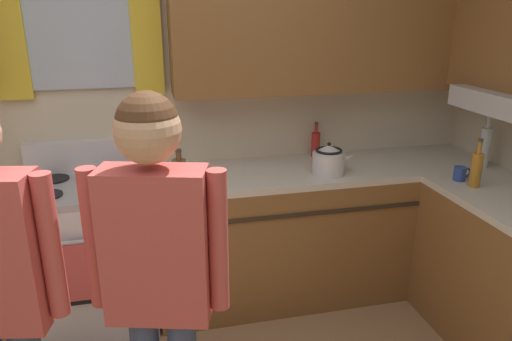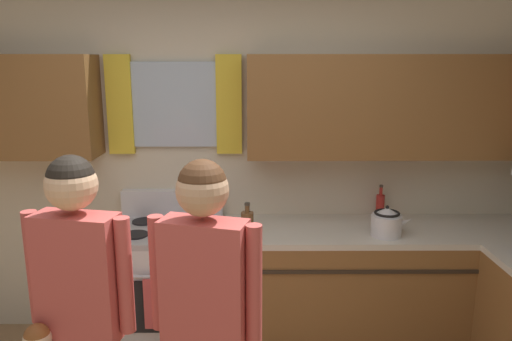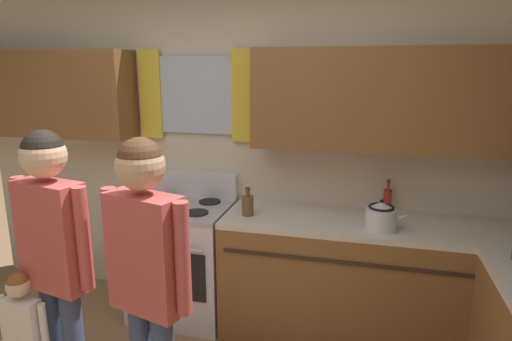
% 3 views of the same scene
% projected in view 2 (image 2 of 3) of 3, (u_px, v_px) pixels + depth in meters
% --- Properties ---
extents(back_wall_unit, '(4.60, 0.42, 2.60)m').
position_uv_depth(back_wall_unit, '(222.00, 140.00, 3.51)').
color(back_wall_unit, beige).
rests_on(back_wall_unit, ground).
extents(kitchen_counter_run, '(2.25, 2.03, 0.90)m').
position_uv_depth(kitchen_counter_run, '(449.00, 316.00, 3.09)').
color(kitchen_counter_run, brown).
rests_on(kitchen_counter_run, ground).
extents(stove_oven, '(0.74, 0.67, 1.10)m').
position_uv_depth(stove_oven, '(169.00, 286.00, 3.46)').
color(stove_oven, silver).
rests_on(stove_oven, ground).
extents(bottle_sauce_red, '(0.06, 0.06, 0.25)m').
position_uv_depth(bottle_sauce_red, '(380.00, 205.00, 3.58)').
color(bottle_sauce_red, red).
rests_on(bottle_sauce_red, kitchen_counter_run).
extents(bottle_squat_brown, '(0.08, 0.08, 0.21)m').
position_uv_depth(bottle_squat_brown, '(247.00, 221.00, 3.27)').
color(bottle_squat_brown, brown).
rests_on(bottle_squat_brown, kitchen_counter_run).
extents(stovetop_kettle, '(0.27, 0.20, 0.21)m').
position_uv_depth(stovetop_kettle, '(387.00, 222.00, 3.21)').
color(stovetop_kettle, silver).
rests_on(stovetop_kettle, kitchen_counter_run).
extents(adult_holding_child, '(0.50, 0.23, 1.64)m').
position_uv_depth(adult_holding_child, '(80.00, 289.00, 2.19)').
color(adult_holding_child, '#38476B').
rests_on(adult_holding_child, ground).
extents(adult_in_plaid, '(0.49, 0.25, 1.64)m').
position_uv_depth(adult_in_plaid, '(205.00, 297.00, 2.12)').
color(adult_in_plaid, '#38476B').
rests_on(adult_in_plaid, ground).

